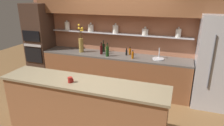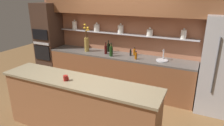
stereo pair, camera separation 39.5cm
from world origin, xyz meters
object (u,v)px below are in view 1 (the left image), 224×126
oven_tower (40,43)px  coffee_mug (70,80)px  refrigerator (217,62)px  bottle_sauce_6 (130,51)px  bottle_wine_4 (103,48)px  flower_vase (81,43)px  bottle_sauce_3 (133,55)px  bottle_wine_2 (107,51)px  bottle_wine_1 (101,50)px  bottle_sauce_5 (107,51)px  sink_fixture (158,58)px  bottle_sauce_0 (126,52)px

oven_tower → coffee_mug: oven_tower is taller
refrigerator → bottle_sauce_6: 1.94m
bottle_wine_4 → bottle_sauce_6: bottle_wine_4 is taller
flower_vase → bottle_sauce_6: bearing=9.6°
oven_tower → bottle_sauce_3: 2.70m
bottle_wine_2 → bottle_sauce_3: size_ratio=1.71×
bottle_wine_2 → coffee_mug: bottle_wine_2 is taller
refrigerator → bottle_wine_1: bearing=-179.7°
bottle_sauce_5 → bottle_sauce_6: size_ratio=0.93×
bottle_wine_4 → bottle_sauce_6: (0.71, -0.00, -0.03)m
sink_fixture → coffee_mug: bearing=-119.7°
oven_tower → bottle_sauce_0: size_ratio=12.16×
flower_vase → bottle_wine_2: flower_vase is taller
oven_tower → flower_vase: 1.32m
refrigerator → sink_fixture: refrigerator is taller
bottle_sauce_6 → bottle_wine_4: bearing=179.7°
bottle_sauce_0 → oven_tower: bearing=-178.5°
oven_tower → bottle_sauce_0: oven_tower is taller
bottle_sauce_3 → coffee_mug: 1.93m
bottle_wine_1 → bottle_wine_4: bearing=98.2°
oven_tower → sink_fixture: (3.27, 0.01, -0.11)m
flower_vase → sink_fixture: flower_vase is taller
flower_vase → coffee_mug: size_ratio=7.40×
sink_fixture → bottle_sauce_0: 0.79m
refrigerator → bottle_wine_1: 2.60m
oven_tower → coffee_mug: (2.14, -1.98, 0.00)m
refrigerator → bottle_wine_2: size_ratio=6.01×
sink_fixture → oven_tower: bearing=-179.8°
bottle_sauce_6 → coffee_mug: 2.19m
bottle_sauce_5 → bottle_wine_1: bearing=-139.9°
bottle_sauce_3 → bottle_wine_1: bearing=174.1°
sink_fixture → coffee_mug: sink_fixture is taller
sink_fixture → bottle_wine_4: 1.44m
bottle_sauce_3 → bottle_sauce_6: 0.33m
bottle_wine_4 → coffee_mug: bottle_wine_4 is taller
bottle_sauce_0 → bottle_wine_1: bottle_wine_1 is taller
bottle_sauce_0 → coffee_mug: coffee_mug is taller
bottle_wine_1 → bottle_sauce_3: size_ratio=1.55×
oven_tower → bottle_wine_4: bearing=5.2°
bottle_sauce_3 → bottle_wine_2: bearing=-177.0°
bottle_sauce_0 → bottle_wine_2: (-0.41, -0.24, 0.05)m
bottle_sauce_5 → coffee_mug: 2.04m
coffee_mug → bottle_sauce_3: bearing=73.1°
flower_vase → bottle_sauce_3: (1.38, -0.09, -0.16)m
bottle_sauce_0 → bottle_sauce_3: 0.29m
refrigerator → flower_vase: refrigerator is taller
bottle_sauce_5 → sink_fixture: bearing=-1.8°
bottle_wine_4 → bottle_sauce_5: size_ratio=1.71×
bottle_sauce_6 → bottle_wine_1: bearing=-162.3°
refrigerator → bottle_sauce_3: (-1.78, -0.10, 0.01)m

